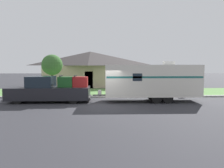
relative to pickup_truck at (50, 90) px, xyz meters
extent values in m
plane|color=#2D2D33|center=(4.25, -1.50, -0.92)|extent=(120.00, 120.00, 0.00)
cube|color=#ADADA8|center=(4.25, 2.25, -0.85)|extent=(80.00, 0.30, 0.14)
cube|color=#568442|center=(4.25, 5.90, -0.91)|extent=(80.00, 7.00, 0.03)
cube|color=tan|center=(2.31, 13.30, 0.49)|extent=(11.66, 6.58, 2.83)
pyramid|color=#3D3838|center=(2.31, 13.30, 2.86)|extent=(12.59, 7.10, 1.91)
cube|color=#4C3828|center=(2.31, 10.04, 0.13)|extent=(1.00, 0.06, 2.10)
cylinder|color=black|center=(-2.21, -0.86, -0.52)|extent=(0.81, 0.28, 0.81)
cylinder|color=black|center=(-2.21, 0.86, -0.52)|extent=(0.81, 0.28, 0.81)
cylinder|color=black|center=(1.95, -0.86, -0.52)|extent=(0.81, 0.28, 0.81)
cylinder|color=black|center=(1.95, 0.86, -0.52)|extent=(0.81, 0.28, 0.81)
cube|color=black|center=(-1.34, 0.00, -0.23)|extent=(3.75, 2.08, 0.95)
cube|color=#19232D|center=(-0.67, 0.00, 0.68)|extent=(1.95, 1.91, 0.85)
cube|color=black|center=(1.81, 0.00, -0.23)|extent=(2.55, 2.08, 0.95)
cube|color=#333333|center=(3.14, 0.00, -0.58)|extent=(0.12, 1.87, 0.20)
cube|color=#194C1E|center=(1.25, 0.00, 0.65)|extent=(1.15, 0.87, 0.80)
cube|color=black|center=(0.88, 0.00, 1.13)|extent=(0.10, 0.96, 0.08)
cube|color=maroon|center=(2.37, 0.00, 0.65)|extent=(1.15, 0.87, 0.80)
cube|color=black|center=(2.00, 0.00, 1.13)|extent=(0.10, 0.96, 0.08)
cylinder|color=black|center=(8.20, -0.99, -0.53)|extent=(0.79, 0.22, 0.79)
cylinder|color=black|center=(8.20, 0.99, -0.53)|extent=(0.79, 0.22, 0.79)
cylinder|color=black|center=(9.06, -0.99, -0.53)|extent=(0.79, 0.22, 0.79)
cylinder|color=black|center=(9.06, 0.99, -0.53)|extent=(0.79, 0.22, 0.79)
cube|color=silver|center=(8.04, 0.00, 0.77)|extent=(7.37, 2.26, 2.45)
cube|color=#1E6660|center=(8.04, -1.14, 1.07)|extent=(7.22, 0.01, 0.14)
cube|color=#383838|center=(3.84, 0.00, -0.41)|extent=(1.02, 0.12, 0.10)
cylinder|color=silver|center=(3.89, 0.00, -0.18)|extent=(0.28, 0.28, 0.36)
cube|color=silver|center=(9.37, 0.00, 2.13)|extent=(0.80, 0.68, 0.28)
cube|color=#19232D|center=(6.71, -1.14, 1.07)|extent=(0.70, 0.01, 0.56)
cylinder|color=brown|center=(11.77, 2.85, -0.41)|extent=(0.09, 0.09, 1.04)
cube|color=black|center=(11.77, 2.85, 0.22)|extent=(0.48, 0.20, 0.22)
cylinder|color=brown|center=(-1.00, 5.07, 0.14)|extent=(0.24, 0.24, 2.13)
sphere|color=#38662D|center=(-1.00, 5.07, 1.98)|extent=(2.09, 2.09, 2.09)
camera|label=1|loc=(4.31, -17.14, 1.98)|focal=35.00mm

